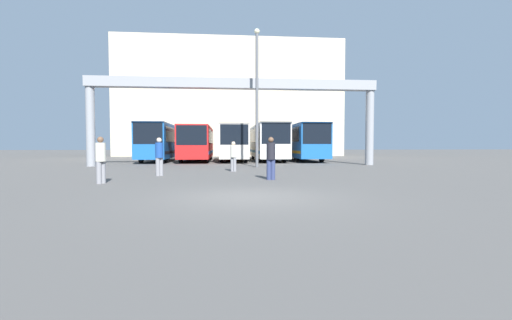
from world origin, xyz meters
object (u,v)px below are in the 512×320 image
Objects in this scene: bus_slot_1 at (197,142)px; bus_slot_3 at (267,140)px; pedestrian_near_right at (271,157)px; lamp_post at (257,93)px; bus_slot_0 at (160,140)px; bus_slot_2 at (233,141)px; pedestrian_near_center at (233,156)px; bus_slot_4 at (301,140)px; pedestrian_mid_right at (159,156)px; pedestrian_near_left at (101,159)px.

bus_slot_1 is 6.66m from bus_slot_3.
lamp_post is at bearing 91.24° from pedestrian_near_right.
bus_slot_2 is (6.63, 0.30, -0.06)m from bus_slot_0.
pedestrian_near_center is 0.92× the size of pedestrian_near_right.
bus_slot_4 reaches higher than pedestrian_near_center.
bus_slot_2 is at bearing -142.56° from pedestrian_mid_right.
bus_slot_2 reaches higher than pedestrian_near_left.
bus_slot_3 reaches higher than pedestrian_near_center.
bus_slot_0 reaches higher than pedestrian_near_center.
bus_slot_2 reaches higher than pedestrian_mid_right.
pedestrian_near_left is at bearing -86.33° from bus_slot_0.
pedestrian_near_center is (-0.25, -13.06, -0.96)m from bus_slot_2.
pedestrian_near_right is 0.20× the size of lamp_post.
pedestrian_mid_right is 0.20× the size of lamp_post.
bus_slot_0 is 0.96× the size of bus_slot_1.
pedestrian_near_center is 4.36m from pedestrian_mid_right.
pedestrian_near_right reaches higher than pedestrian_near_left.
pedestrian_mid_right is at bearing -79.66° from bus_slot_0.
pedestrian_near_left is 12.27m from lamp_post.
pedestrian_mid_right is (-0.54, -15.40, -0.83)m from bus_slot_1.
bus_slot_1 reaches higher than pedestrian_near_right.
pedestrian_near_center is at bearing -114.17° from lamp_post.
pedestrian_mid_right is 5.59m from pedestrian_near_right.
pedestrian_near_left is (-2.14, -18.58, -0.85)m from bus_slot_1.
pedestrian_near_center is 7.67m from pedestrian_near_left.
bus_slot_0 is 6.64m from bus_slot_2.
bus_slot_3 reaches higher than pedestrian_near_left.
pedestrian_near_center is at bearing -63.43° from bus_slot_0.
bus_slot_1 is 3.32m from bus_slot_2.
pedestrian_near_left is 3.56m from pedestrian_mid_right.
bus_slot_4 is at bearing 3.52° from bus_slot_2.
bus_slot_4 is (3.32, -0.06, -0.00)m from bus_slot_3.
pedestrian_near_right is (5.09, -2.30, -0.01)m from pedestrian_mid_right.
bus_slot_1 is 18.30m from pedestrian_near_right.
bus_slot_3 is at bearing 85.97° from pedestrian_near_right.
pedestrian_mid_right reaches higher than pedestrian_near_left.
bus_slot_2 is 17.88m from pedestrian_near_right.
bus_slot_2 is 5.94× the size of pedestrian_near_left.
pedestrian_near_left is at bearing 24.79° from pedestrian_mid_right.
pedestrian_near_left is at bearing -106.26° from bus_slot_2.
bus_slot_3 is (9.95, 0.77, 0.02)m from bus_slot_0.
lamp_post is (-5.22, -9.76, 3.04)m from bus_slot_4.
pedestrian_near_center is at bearing -117.07° from bus_slot_4.
bus_slot_2 is at bearing 1.95° from bus_slot_1.
bus_slot_0 is at bearing -177.39° from bus_slot_2.
pedestrian_near_right is (4.55, -17.70, -0.84)m from bus_slot_1.
bus_slot_1 is 1.14× the size of lamp_post.
bus_slot_3 reaches higher than bus_slot_0.
bus_slot_3 is 1.01× the size of bus_slot_4.
pedestrian_near_left is at bearing -170.03° from pedestrian_near_right.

